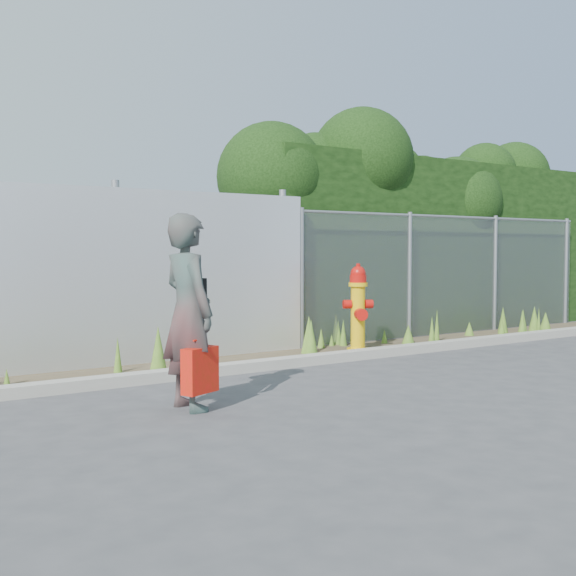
# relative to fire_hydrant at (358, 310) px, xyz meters

# --- Properties ---
(ground) EXTENTS (80.00, 80.00, 0.00)m
(ground) POSITION_rel_fire_hydrant_xyz_m (-1.49, -2.26, -0.61)
(ground) COLOR #3C3B3E
(ground) RESTS_ON ground
(curb) EXTENTS (16.00, 0.22, 0.12)m
(curb) POSITION_rel_fire_hydrant_xyz_m (-1.49, -0.46, -0.55)
(curb) COLOR gray
(curb) RESTS_ON ground
(weed_strip) EXTENTS (16.00, 1.31, 0.55)m
(weed_strip) POSITION_rel_fire_hydrant_xyz_m (-1.86, 0.16, -0.46)
(weed_strip) COLOR #453827
(weed_strip) RESTS_ON ground
(chainlink_fence) EXTENTS (6.50, 0.07, 2.05)m
(chainlink_fence) POSITION_rel_fire_hydrant_xyz_m (2.75, 0.74, 0.42)
(chainlink_fence) COLOR gray
(chainlink_fence) RESTS_ON ground
(hedge) EXTENTS (7.88, 2.11, 3.82)m
(hedge) POSITION_rel_fire_hydrant_xyz_m (2.69, 1.74, 1.42)
(hedge) COLOR black
(hedge) RESTS_ON ground
(fire_hydrant) EXTENTS (0.42, 0.37, 1.25)m
(fire_hydrant) POSITION_rel_fire_hydrant_xyz_m (0.00, 0.00, 0.00)
(fire_hydrant) COLOR #E0B00B
(fire_hydrant) RESTS_ON ground
(woman) EXTENTS (0.45, 0.66, 1.76)m
(woman) POSITION_rel_fire_hydrant_xyz_m (-3.60, -1.88, 0.28)
(woman) COLOR #0F635A
(woman) RESTS_ON ground
(red_tote_bag) EXTENTS (0.36, 0.13, 0.48)m
(red_tote_bag) POSITION_rel_fire_hydrant_xyz_m (-3.59, -2.09, -0.22)
(red_tote_bag) COLOR #AB2009
(black_shoulder_bag) EXTENTS (0.25, 0.10, 0.19)m
(black_shoulder_bag) POSITION_rel_fire_hydrant_xyz_m (-3.48, -1.74, 0.48)
(black_shoulder_bag) COLOR black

